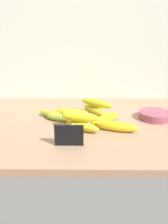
# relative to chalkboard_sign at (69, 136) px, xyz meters

# --- Properties ---
(counter_top) EXTENTS (1.10, 0.76, 0.03)m
(counter_top) POSITION_rel_chalkboard_sign_xyz_m (0.02, 0.22, -0.05)
(counter_top) COLOR #A17B5E
(counter_top) RESTS_ON ground
(back_wall) EXTENTS (1.30, 0.02, 0.70)m
(back_wall) POSITION_rel_chalkboard_sign_xyz_m (0.02, 0.61, 0.28)
(back_wall) COLOR beige
(back_wall) RESTS_ON ground
(chalkboard_sign) EXTENTS (0.11, 0.02, 0.08)m
(chalkboard_sign) POSITION_rel_chalkboard_sign_xyz_m (0.00, 0.00, 0.00)
(chalkboard_sign) COLOR black
(chalkboard_sign) RESTS_ON counter_top
(fruit_bowl) EXTENTS (0.15, 0.15, 0.04)m
(fruit_bowl) POSITION_rel_chalkboard_sign_xyz_m (0.40, 0.27, -0.02)
(fruit_bowl) COLOR #904458
(fruit_bowl) RESTS_ON counter_top
(banana_0) EXTENTS (0.17, 0.08, 0.04)m
(banana_0) POSITION_rel_chalkboard_sign_xyz_m (-0.05, 0.23, -0.02)
(banana_0) COLOR #92B431
(banana_0) RESTS_ON counter_top
(banana_1) EXTENTS (0.15, 0.15, 0.04)m
(banana_1) POSITION_rel_chalkboard_sign_xyz_m (0.16, 0.22, -0.02)
(banana_1) COLOR yellow
(banana_1) RESTS_ON counter_top
(banana_2) EXTENTS (0.19, 0.10, 0.04)m
(banana_2) POSITION_rel_chalkboard_sign_xyz_m (0.20, 0.13, -0.02)
(banana_2) COLOR yellow
(banana_2) RESTS_ON counter_top
(banana_3) EXTENTS (0.12, 0.20, 0.03)m
(banana_3) POSITION_rel_chalkboard_sign_xyz_m (0.01, 0.13, -0.02)
(banana_3) COLOR #9AB728
(banana_3) RESTS_ON counter_top
(banana_4) EXTENTS (0.16, 0.12, 0.04)m
(banana_4) POSITION_rel_chalkboard_sign_xyz_m (0.05, 0.13, -0.02)
(banana_4) COLOR yellow
(banana_4) RESTS_ON counter_top
(banana_5) EXTENTS (0.18, 0.06, 0.03)m
(banana_5) POSITION_rel_chalkboard_sign_xyz_m (-0.01, 0.32, -0.02)
(banana_5) COLOR gold
(banana_5) RESTS_ON counter_top
(banana_6) EXTENTS (0.19, 0.10, 0.04)m
(banana_6) POSITION_rel_chalkboard_sign_xyz_m (0.02, 0.27, -0.02)
(banana_6) COLOR yellow
(banana_6) RESTS_ON counter_top
(banana_7) EXTENTS (0.15, 0.19, 0.04)m
(banana_7) POSITION_rel_chalkboard_sign_xyz_m (0.11, 0.31, -0.02)
(banana_7) COLOR gold
(banana_7) RESTS_ON counter_top
(banana_8) EXTENTS (0.17, 0.12, 0.04)m
(banana_8) POSITION_rel_chalkboard_sign_xyz_m (-0.09, 0.27, -0.02)
(banana_8) COLOR #ADBE2D
(banana_8) RESTS_ON counter_top
(banana_9) EXTENTS (0.17, 0.07, 0.03)m
(banana_9) POSITION_rel_chalkboard_sign_xyz_m (0.05, 0.14, 0.02)
(banana_9) COLOR #97B138
(banana_9) RESTS_ON banana_4
(banana_10) EXTENTS (0.17, 0.14, 0.04)m
(banana_10) POSITION_rel_chalkboard_sign_xyz_m (0.12, 0.32, 0.02)
(banana_10) COLOR gold
(banana_10) RESTS_ON banana_7
(banana_11) EXTENTS (0.17, 0.09, 0.04)m
(banana_11) POSITION_rel_chalkboard_sign_xyz_m (0.04, 0.15, 0.02)
(banana_11) COLOR yellow
(banana_11) RESTS_ON banana_4
(banana_12) EXTENTS (0.17, 0.07, 0.04)m
(banana_12) POSITION_rel_chalkboard_sign_xyz_m (0.04, 0.14, 0.02)
(banana_12) COLOR yellow
(banana_12) RESTS_ON banana_4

